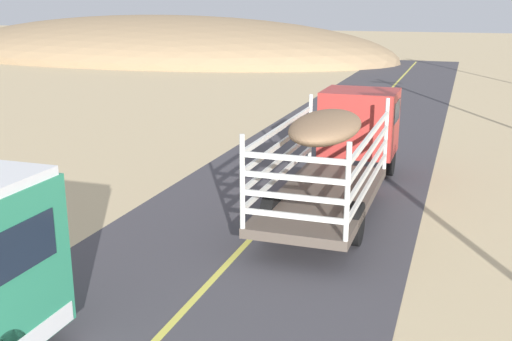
{
  "coord_description": "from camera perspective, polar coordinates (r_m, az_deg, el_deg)",
  "views": [
    {
      "loc": [
        4.86,
        -4.43,
        5.89
      ],
      "look_at": [
        0.0,
        9.8,
        1.72
      ],
      "focal_mm": 43.25,
      "sensor_mm": 36.0,
      "label": 1
    }
  ],
  "objects": [
    {
      "name": "distant_hill",
      "position": [
        67.79,
        -9.05,
        10.32
      ],
      "size": [
        50.99,
        25.16,
        8.81
      ],
      "primitive_type": "ellipsoid",
      "color": "#997C5A",
      "rests_on": "ground"
    },
    {
      "name": "livestock_truck",
      "position": [
        19.56,
        8.48,
        3.23
      ],
      "size": [
        2.53,
        9.7,
        3.02
      ],
      "color": "#B2332D",
      "rests_on": "road_surface"
    }
  ]
}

